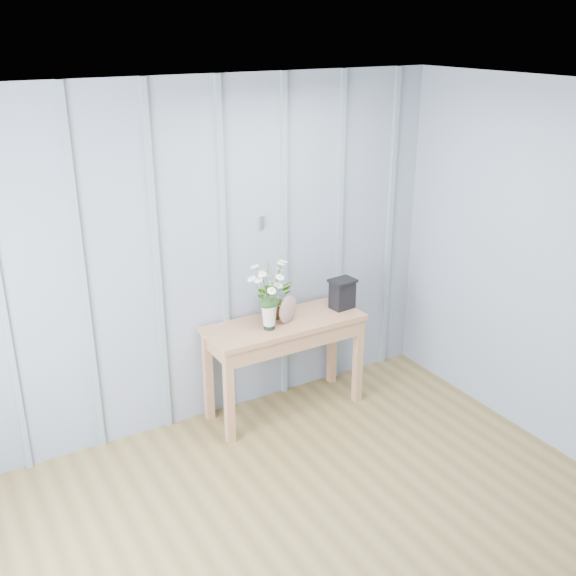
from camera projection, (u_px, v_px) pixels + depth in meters
room_shell at (287, 198)px, 3.36m from camera, size 4.00×4.50×2.50m
sideboard at (285, 335)px, 5.01m from camera, size 1.20×0.45×0.75m
daisy_vase at (269, 286)px, 4.73m from camera, size 0.37×0.28×0.52m
spider_plant at (273, 299)px, 4.98m from camera, size 0.28×0.24×0.30m
felt_disc_vessel at (288, 309)px, 4.92m from camera, size 0.21×0.14×0.21m
carved_box at (342, 293)px, 5.16m from camera, size 0.20×0.17×0.23m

